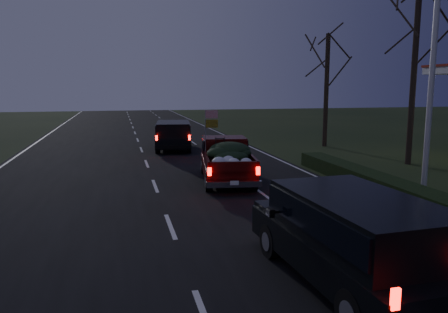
{
  "coord_description": "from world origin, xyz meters",
  "views": [
    {
      "loc": [
        -1.26,
        -11.41,
        3.76
      ],
      "look_at": [
        2.35,
        3.52,
        1.3
      ],
      "focal_mm": 35.0,
      "sensor_mm": 36.0,
      "label": 1
    }
  ],
  "objects": [
    {
      "name": "light_pole",
      "position": [
        9.5,
        2.0,
        5.48
      ],
      "size": [
        0.5,
        0.9,
        9.16
      ],
      "color": "silver",
      "rests_on": "ground"
    },
    {
      "name": "pickup_truck",
      "position": [
        2.89,
        5.33,
        0.95
      ],
      "size": [
        2.51,
        5.07,
        2.55
      ],
      "rotation": [
        0.0,
        0.0,
        -0.14
      ],
      "color": "#3E0808",
      "rests_on": "ground"
    },
    {
      "name": "hedge_row",
      "position": [
        7.8,
        3.0,
        0.3
      ],
      "size": [
        1.0,
        10.0,
        0.6
      ],
      "primitive_type": "cube",
      "color": "black",
      "rests_on": "ground"
    },
    {
      "name": "bare_tree_far",
      "position": [
        11.5,
        14.0,
        5.23
      ],
      "size": [
        3.6,
        3.6,
        7.0
      ],
      "color": "black",
      "rests_on": "ground"
    },
    {
      "name": "lead_suv",
      "position": [
        1.88,
        14.57,
        1.04
      ],
      "size": [
        2.57,
        4.99,
        1.37
      ],
      "rotation": [
        0.0,
        0.0,
        -0.12
      ],
      "color": "black",
      "rests_on": "ground"
    },
    {
      "name": "road_asphalt",
      "position": [
        0.0,
        0.0,
        0.01
      ],
      "size": [
        14.0,
        120.0,
        0.02
      ],
      "primitive_type": "cube",
      "color": "black",
      "rests_on": "ground"
    },
    {
      "name": "rear_suv",
      "position": [
        2.95,
        -4.4,
        1.1
      ],
      "size": [
        2.52,
        5.14,
        1.45
      ],
      "rotation": [
        0.0,
        0.0,
        0.05
      ],
      "color": "black",
      "rests_on": "ground"
    },
    {
      "name": "bare_tree_mid",
      "position": [
        12.5,
        7.0,
        6.35
      ],
      "size": [
        3.6,
        3.6,
        8.5
      ],
      "color": "black",
      "rests_on": "ground"
    },
    {
      "name": "ground",
      "position": [
        0.0,
        0.0,
        0.0
      ],
      "size": [
        120.0,
        120.0,
        0.0
      ],
      "primitive_type": "plane",
      "color": "black",
      "rests_on": "ground"
    }
  ]
}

